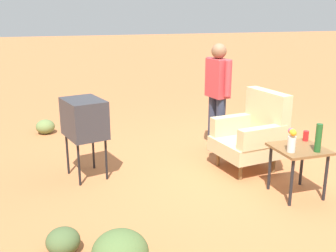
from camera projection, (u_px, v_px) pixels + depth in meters
ground_plane at (239, 166)px, 5.61m from camera, size 60.00×60.00×0.00m
armchair at (253, 133)px, 5.40m from camera, size 0.87×0.88×1.06m
side_table at (299, 154)px, 4.60m from camera, size 0.56×0.56×0.59m
tv_on_stand at (84, 119)px, 5.03m from camera, size 0.69×0.58×1.03m
person_standing at (218, 92)px, 5.90m from camera, size 0.56×0.28×1.64m
bottle_wine_green at (318, 138)px, 4.40m from camera, size 0.07×0.07×0.32m
soda_can_red at (306, 136)px, 4.79m from camera, size 0.07×0.07×0.12m
flower_vase at (292, 139)px, 4.39m from camera, size 0.14×0.10×0.27m
shrub_mid at (63, 241)px, 3.57m from camera, size 0.31×0.31×0.24m
shrub_far at (45, 127)px, 7.03m from camera, size 0.33×0.33×0.25m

